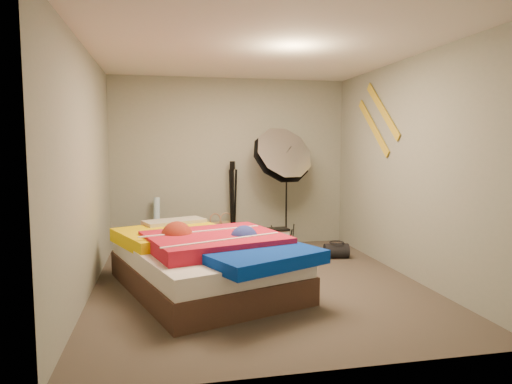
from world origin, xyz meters
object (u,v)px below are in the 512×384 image
object	(u,v)px
wrapping_roll	(157,224)
camera_case	(277,240)
duffel_bag	(336,251)
bed	(205,260)
tote_bag	(220,234)
photo_umbrella	(281,157)
camera_tripod	(233,198)

from	to	relation	value
wrapping_roll	camera_case	world-z (taller)	wrapping_roll
camera_case	duffel_bag	distance (m)	0.92
bed	duffel_bag	bearing A→B (deg)	27.37
tote_bag	bed	world-z (taller)	bed
camera_case	duffel_bag	xyz separation A→B (m)	(0.66, -0.65, -0.05)
camera_case	photo_umbrella	size ratio (longest dim) A/B	0.15
tote_bag	wrapping_roll	distance (m)	0.94
tote_bag	camera_case	size ratio (longest dim) A/B	1.32
camera_tripod	duffel_bag	bearing A→B (deg)	-37.11
camera_case	camera_tripod	xyz separation A→B (m)	(-0.61, 0.31, 0.59)
bed	camera_tripod	world-z (taller)	camera_tripod
tote_bag	camera_case	distance (m)	0.87
duffel_bag	camera_tripod	size ratio (longest dim) A/B	0.25
tote_bag	duffel_bag	distance (m)	1.76
camera_case	tote_bag	bearing A→B (deg)	150.21
tote_bag	duffel_bag	xyz separation A→B (m)	(1.46, -0.99, -0.09)
bed	photo_umbrella	xyz separation A→B (m)	(1.26, 1.65, 1.03)
tote_bag	photo_umbrella	xyz separation A→B (m)	(0.86, -0.30, 1.15)
bed	camera_tripod	size ratio (longest dim) A/B	1.94
wrapping_roll	duffel_bag	size ratio (longest dim) A/B	2.40
duffel_bag	bed	xyz separation A→B (m)	(-1.85, -0.96, 0.21)
duffel_bag	bed	size ratio (longest dim) A/B	0.13
wrapping_roll	camera_case	distance (m)	1.75
tote_bag	duffel_bag	bearing A→B (deg)	-47.58
camera_case	bed	size ratio (longest dim) A/B	0.12
tote_bag	camera_tripod	world-z (taller)	camera_tripod
camera_tripod	bed	bearing A→B (deg)	-107.14
bed	photo_umbrella	distance (m)	2.32
wrapping_roll	photo_umbrella	bearing A→B (deg)	-6.76
tote_bag	camera_tripod	bearing A→B (deg)	-23.56
camera_tripod	wrapping_roll	bearing A→B (deg)	-177.21
tote_bag	photo_umbrella	distance (m)	1.47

